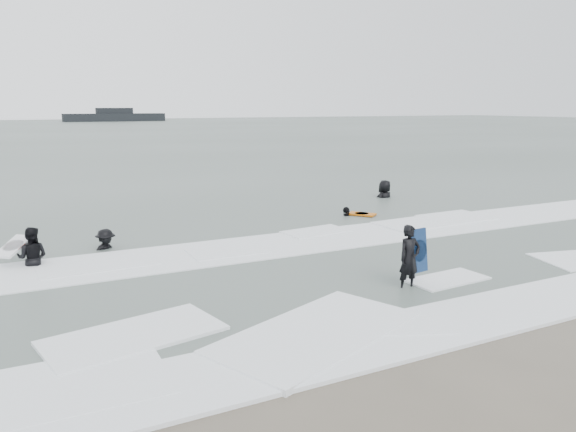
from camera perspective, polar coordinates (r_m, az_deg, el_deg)
name	(u,v)px	position (r m, az deg, el deg)	size (l,w,h in m)	color
ground	(406,319)	(11.04, 11.87, -10.17)	(320.00, 320.00, 0.00)	brown
sea	(56,133)	(88.32, -22.53, 7.83)	(320.00, 320.00, 0.00)	#47544C
surfer_centre	(408,290)	(12.66, 12.09, -7.37)	(0.54, 0.35, 1.47)	black
surfer_wading	(33,267)	(15.46, -24.46, -4.74)	(0.76, 0.60, 1.57)	black
surfer_breaker	(106,251)	(16.37, -18.00, -3.41)	(0.95, 0.55, 1.48)	black
surfer_right_near	(347,217)	(20.37, 5.98, -0.11)	(0.90, 0.37, 1.53)	black
surfer_right_far	(385,198)	(24.66, 9.78, 1.77)	(0.95, 0.62, 1.95)	black
surf_foam	(311,267)	(13.94, 2.40, -5.21)	(30.03, 9.06, 0.09)	white
bodyboards	(271,233)	(15.52, -1.72, -1.75)	(12.32, 7.90, 1.25)	#10264C
vessel_horizon	(115,117)	(145.26, -17.20, 9.63)	(23.81, 4.25, 3.23)	black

